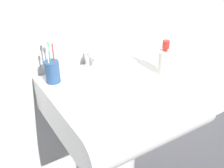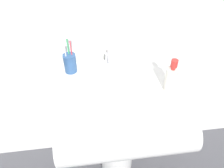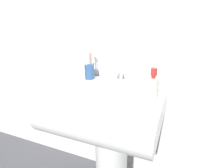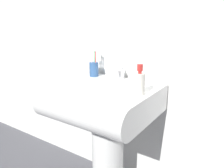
% 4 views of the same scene
% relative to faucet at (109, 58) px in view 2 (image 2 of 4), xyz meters
% --- Properties ---
extents(sink_pedestal, '(0.22, 0.22, 0.68)m').
position_rel_faucet_xyz_m(sink_pedestal, '(0.02, -0.20, -0.56)').
color(sink_pedestal, white).
rests_on(sink_pedestal, ground).
extents(sink_basin, '(0.62, 0.60, 0.17)m').
position_rel_faucet_xyz_m(sink_basin, '(0.02, -0.27, -0.13)').
color(sink_basin, white).
rests_on(sink_basin, sink_pedestal).
extents(faucet, '(0.04, 0.10, 0.08)m').
position_rel_faucet_xyz_m(faucet, '(0.00, 0.00, 0.00)').
color(faucet, silver).
rests_on(faucet, sink_basin).
extents(toothbrush_cup, '(0.07, 0.07, 0.21)m').
position_rel_faucet_xyz_m(toothbrush_cup, '(-0.22, -0.04, 0.01)').
color(toothbrush_cup, '#2D5184').
rests_on(toothbrush_cup, sink_basin).
extents(soap_bottle, '(0.06, 0.06, 0.17)m').
position_rel_faucet_xyz_m(soap_bottle, '(0.27, -0.25, 0.03)').
color(soap_bottle, silver).
rests_on(soap_bottle, sink_basin).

